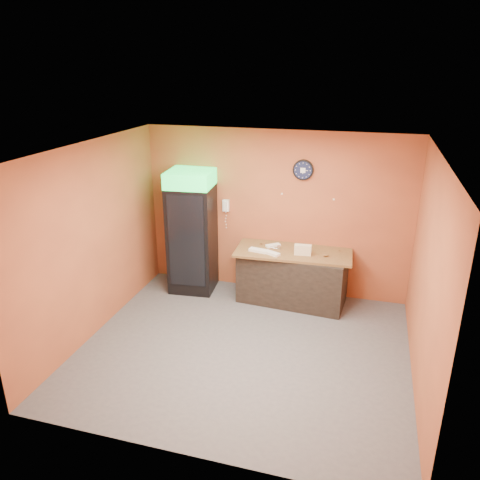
% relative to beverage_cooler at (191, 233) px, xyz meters
% --- Properties ---
extents(floor, '(4.50, 4.50, 0.00)m').
position_rel_beverage_cooler_xyz_m(floor, '(1.38, -1.60, -1.04)').
color(floor, '#47474C').
rests_on(floor, ground).
extents(back_wall, '(4.50, 0.02, 2.80)m').
position_rel_beverage_cooler_xyz_m(back_wall, '(1.38, 0.40, 0.36)').
color(back_wall, '#B35932').
rests_on(back_wall, floor).
extents(left_wall, '(0.02, 4.00, 2.80)m').
position_rel_beverage_cooler_xyz_m(left_wall, '(-0.87, -1.60, 0.36)').
color(left_wall, '#B35932').
rests_on(left_wall, floor).
extents(right_wall, '(0.02, 4.00, 2.80)m').
position_rel_beverage_cooler_xyz_m(right_wall, '(3.63, -1.60, 0.36)').
color(right_wall, '#B35932').
rests_on(right_wall, floor).
extents(ceiling, '(4.50, 4.00, 0.02)m').
position_rel_beverage_cooler_xyz_m(ceiling, '(1.38, -1.60, 1.76)').
color(ceiling, white).
rests_on(ceiling, back_wall).
extents(beverage_cooler, '(0.81, 0.82, 2.13)m').
position_rel_beverage_cooler_xyz_m(beverage_cooler, '(0.00, 0.00, 0.00)').
color(beverage_cooler, black).
rests_on(beverage_cooler, floor).
extents(prep_counter, '(1.79, 0.90, 0.87)m').
position_rel_beverage_cooler_xyz_m(prep_counter, '(1.77, 0.01, -0.61)').
color(prep_counter, black).
rests_on(prep_counter, floor).
extents(wall_clock, '(0.33, 0.06, 0.33)m').
position_rel_beverage_cooler_xyz_m(wall_clock, '(1.82, 0.37, 1.14)').
color(wall_clock, black).
rests_on(wall_clock, back_wall).
extents(wall_phone, '(0.11, 0.10, 0.20)m').
position_rel_beverage_cooler_xyz_m(wall_phone, '(0.52, 0.34, 0.44)').
color(wall_phone, white).
rests_on(wall_phone, back_wall).
extents(butcher_paper, '(1.92, 0.91, 0.04)m').
position_rel_beverage_cooler_xyz_m(butcher_paper, '(1.77, 0.01, -0.15)').
color(butcher_paper, brown).
rests_on(butcher_paper, prep_counter).
extents(sub_roll_stack, '(0.28, 0.12, 0.17)m').
position_rel_beverage_cooler_xyz_m(sub_roll_stack, '(1.94, -0.11, -0.05)').
color(sub_roll_stack, beige).
rests_on(sub_roll_stack, butcher_paper).
extents(wrapped_sandwich_left, '(0.31, 0.17, 0.04)m').
position_rel_beverage_cooler_xyz_m(wrapped_sandwich_left, '(1.22, -0.17, -0.11)').
color(wrapped_sandwich_left, white).
rests_on(wrapped_sandwich_left, butcher_paper).
extents(wrapped_sandwich_mid, '(0.30, 0.22, 0.04)m').
position_rel_beverage_cooler_xyz_m(wrapped_sandwich_mid, '(1.46, -0.22, -0.11)').
color(wrapped_sandwich_mid, white).
rests_on(wrapped_sandwich_mid, butcher_paper).
extents(wrapped_sandwich_right, '(0.25, 0.23, 0.04)m').
position_rel_beverage_cooler_xyz_m(wrapped_sandwich_right, '(1.41, 0.12, -0.12)').
color(wrapped_sandwich_right, white).
rests_on(wrapped_sandwich_right, butcher_paper).
extents(kitchen_tool, '(0.06, 0.06, 0.06)m').
position_rel_beverage_cooler_xyz_m(kitchen_tool, '(1.53, 0.02, -0.10)').
color(kitchen_tool, silver).
rests_on(kitchen_tool, butcher_paper).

